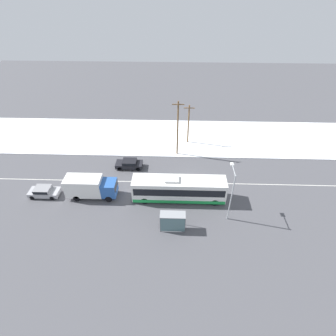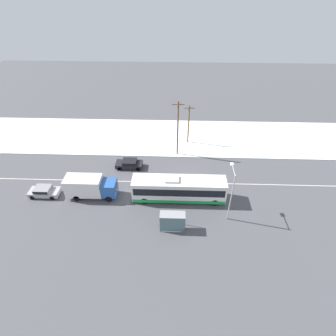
{
  "view_description": "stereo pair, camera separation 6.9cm",
  "coord_description": "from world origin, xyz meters",
  "px_view_note": "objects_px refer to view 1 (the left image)",
  "views": [
    {
      "loc": [
        -2.06,
        -28.74,
        24.86
      ],
      "look_at": [
        -3.06,
        1.58,
        1.4
      ],
      "focal_mm": 28.0,
      "sensor_mm": 36.0,
      "label": 1
    },
    {
      "loc": [
        -2.0,
        -28.74,
        24.86
      ],
      "look_at": [
        -3.06,
        1.58,
        1.4
      ],
      "focal_mm": 28.0,
      "sensor_mm": 36.0,
      "label": 2
    }
  ],
  "objects_px": {
    "sedan_car": "(129,164)",
    "pedestrian_at_stop": "(167,216)",
    "utility_pole_roadside": "(178,128)",
    "streetlamp": "(232,189)",
    "city_bus": "(179,189)",
    "bus_shelter": "(173,220)",
    "utility_pole_snowlot": "(188,124)",
    "parked_car_near_truck": "(44,191)",
    "box_truck": "(90,186)"
  },
  "relations": [
    {
      "from": "sedan_car",
      "to": "streetlamp",
      "type": "xyz_separation_m",
      "value": [
        13.64,
        -9.46,
        3.7
      ]
    },
    {
      "from": "bus_shelter",
      "to": "utility_pole_snowlot",
      "type": "relative_size",
      "value": 0.42
    },
    {
      "from": "box_truck",
      "to": "bus_shelter",
      "type": "xyz_separation_m",
      "value": [
        11.08,
        -5.48,
        -0.01
      ]
    },
    {
      "from": "city_bus",
      "to": "utility_pole_snowlot",
      "type": "distance_m",
      "value": 14.47
    },
    {
      "from": "city_bus",
      "to": "utility_pole_snowlot",
      "type": "xyz_separation_m",
      "value": [
        1.57,
        14.24,
        2.02
      ]
    },
    {
      "from": "box_truck",
      "to": "sedan_car",
      "type": "relative_size",
      "value": 1.63
    },
    {
      "from": "parked_car_near_truck",
      "to": "utility_pole_roadside",
      "type": "xyz_separation_m",
      "value": [
        17.97,
        10.53,
        4.09
      ]
    },
    {
      "from": "sedan_car",
      "to": "utility_pole_roadside",
      "type": "bearing_deg",
      "value": -152.03
    },
    {
      "from": "box_truck",
      "to": "city_bus",
      "type": "bearing_deg",
      "value": -0.48
    },
    {
      "from": "parked_car_near_truck",
      "to": "utility_pole_snowlot",
      "type": "xyz_separation_m",
      "value": [
        19.81,
        14.28,
        2.95
      ]
    },
    {
      "from": "city_bus",
      "to": "streetlamp",
      "type": "relative_size",
      "value": 1.75
    },
    {
      "from": "city_bus",
      "to": "bus_shelter",
      "type": "height_order",
      "value": "city_bus"
    },
    {
      "from": "pedestrian_at_stop",
      "to": "utility_pole_snowlot",
      "type": "xyz_separation_m",
      "value": [
        3.02,
        18.33,
        2.72
      ]
    },
    {
      "from": "utility_pole_roadside",
      "to": "streetlamp",
      "type": "bearing_deg",
      "value": -64.8
    },
    {
      "from": "city_bus",
      "to": "streetlamp",
      "type": "xyz_separation_m",
      "value": [
        6.01,
        -2.87,
        2.75
      ]
    },
    {
      "from": "parked_car_near_truck",
      "to": "utility_pole_snowlot",
      "type": "height_order",
      "value": "utility_pole_snowlot"
    },
    {
      "from": "utility_pole_roadside",
      "to": "city_bus",
      "type": "bearing_deg",
      "value": -88.51
    },
    {
      "from": "sedan_car",
      "to": "city_bus",
      "type": "bearing_deg",
      "value": 139.17
    },
    {
      "from": "city_bus",
      "to": "sedan_car",
      "type": "bearing_deg",
      "value": 139.17
    },
    {
      "from": "parked_car_near_truck",
      "to": "utility_pole_snowlot",
      "type": "distance_m",
      "value": 24.6
    },
    {
      "from": "parked_car_near_truck",
      "to": "pedestrian_at_stop",
      "type": "relative_size",
      "value": 2.5
    },
    {
      "from": "city_bus",
      "to": "utility_pole_roadside",
      "type": "xyz_separation_m",
      "value": [
        -0.27,
        10.49,
        3.17
      ]
    },
    {
      "from": "city_bus",
      "to": "sedan_car",
      "type": "height_order",
      "value": "city_bus"
    },
    {
      "from": "box_truck",
      "to": "parked_car_near_truck",
      "type": "xyz_separation_m",
      "value": [
        -6.44,
        -0.14,
        -0.93
      ]
    },
    {
      "from": "box_truck",
      "to": "pedestrian_at_stop",
      "type": "relative_size",
      "value": 4.16
    },
    {
      "from": "streetlamp",
      "to": "city_bus",
      "type": "bearing_deg",
      "value": 154.51
    },
    {
      "from": "streetlamp",
      "to": "bus_shelter",
      "type": "bearing_deg",
      "value": -159.49
    },
    {
      "from": "sedan_car",
      "to": "pedestrian_at_stop",
      "type": "height_order",
      "value": "pedestrian_at_stop"
    },
    {
      "from": "utility_pole_snowlot",
      "to": "pedestrian_at_stop",
      "type": "bearing_deg",
      "value": -99.35
    },
    {
      "from": "streetlamp",
      "to": "utility_pole_roadside",
      "type": "bearing_deg",
      "value": 115.2
    },
    {
      "from": "parked_car_near_truck",
      "to": "utility_pole_roadside",
      "type": "height_order",
      "value": "utility_pole_roadside"
    },
    {
      "from": "city_bus",
      "to": "bus_shelter",
      "type": "bearing_deg",
      "value": -97.62
    },
    {
      "from": "pedestrian_at_stop",
      "to": "sedan_car",
      "type": "bearing_deg",
      "value": 120.03
    },
    {
      "from": "bus_shelter",
      "to": "utility_pole_snowlot",
      "type": "xyz_separation_m",
      "value": [
        2.29,
        19.63,
        2.03
      ]
    },
    {
      "from": "streetlamp",
      "to": "pedestrian_at_stop",
      "type": "bearing_deg",
      "value": -170.7
    },
    {
      "from": "utility_pole_roadside",
      "to": "utility_pole_snowlot",
      "type": "bearing_deg",
      "value": 63.88
    },
    {
      "from": "sedan_car",
      "to": "utility_pole_roadside",
      "type": "height_order",
      "value": "utility_pole_roadside"
    },
    {
      "from": "pedestrian_at_stop",
      "to": "utility_pole_roadside",
      "type": "height_order",
      "value": "utility_pole_roadside"
    },
    {
      "from": "box_truck",
      "to": "parked_car_near_truck",
      "type": "bearing_deg",
      "value": -178.8
    },
    {
      "from": "utility_pole_roadside",
      "to": "parked_car_near_truck",
      "type": "bearing_deg",
      "value": -149.63
    },
    {
      "from": "bus_shelter",
      "to": "utility_pole_snowlot",
      "type": "distance_m",
      "value": 19.87
    },
    {
      "from": "sedan_car",
      "to": "streetlamp",
      "type": "height_order",
      "value": "streetlamp"
    },
    {
      "from": "sedan_car",
      "to": "utility_pole_roadside",
      "type": "relative_size",
      "value": 0.44
    },
    {
      "from": "utility_pole_snowlot",
      "to": "city_bus",
      "type": "bearing_deg",
      "value": -96.27
    },
    {
      "from": "parked_car_near_truck",
      "to": "city_bus",
      "type": "bearing_deg",
      "value": 0.12
    },
    {
      "from": "pedestrian_at_stop",
      "to": "streetlamp",
      "type": "height_order",
      "value": "streetlamp"
    },
    {
      "from": "city_bus",
      "to": "sedan_car",
      "type": "relative_size",
      "value": 2.98
    },
    {
      "from": "pedestrian_at_stop",
      "to": "utility_pole_roadside",
      "type": "bearing_deg",
      "value": 85.38
    },
    {
      "from": "box_truck",
      "to": "pedestrian_at_stop",
      "type": "height_order",
      "value": "box_truck"
    },
    {
      "from": "box_truck",
      "to": "bus_shelter",
      "type": "distance_m",
      "value": 12.36
    }
  ]
}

